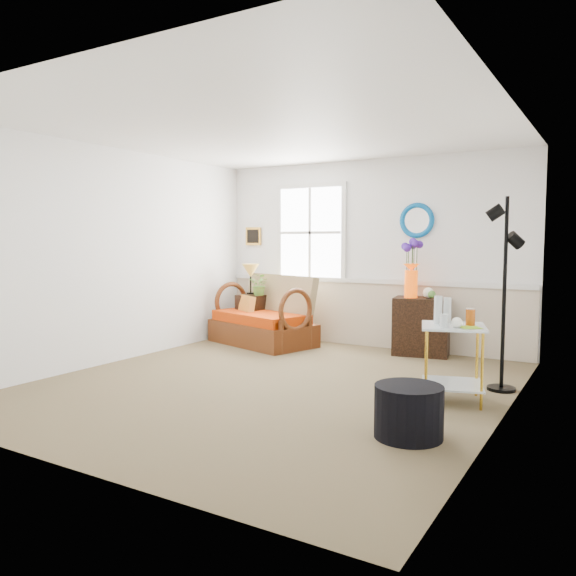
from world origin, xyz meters
The scene contains 19 objects.
floor centered at (0.00, 0.00, 0.00)m, with size 4.50×5.00×0.01m, color brown.
ceiling centered at (0.00, 0.00, 2.60)m, with size 4.50×5.00×0.01m, color white.
walls centered at (0.00, 0.00, 1.30)m, with size 4.51×5.01×2.60m.
wainscot centered at (0.00, 2.48, 0.45)m, with size 4.46×0.02×0.90m, color beige.
chair_rail centered at (0.00, 2.47, 0.92)m, with size 4.46×0.04×0.06m, color white.
window centered at (-0.90, 2.47, 1.60)m, with size 1.14×0.06×1.44m, color white, non-canonical shape.
picture centered at (-1.92, 2.48, 1.55)m, with size 0.28×0.03×0.28m, color #B7822F.
mirror centered at (0.70, 2.48, 1.75)m, with size 0.47×0.47×0.07m, color #0669AF.
loveseat centered at (-1.34, 1.84, 0.49)m, with size 1.51×0.85×0.98m, color brown, non-canonical shape.
throw_pillow centered at (-1.62, 1.84, 0.50)m, with size 0.36×0.09×0.36m, color orange, non-canonical shape.
lamp_stand centered at (-1.67, 2.08, 0.34)m, with size 0.38×0.38×0.67m, color #321B0F, non-canonical shape.
table_lamp centered at (-1.69, 2.06, 0.91)m, with size 0.25×0.25×0.46m, color #AC802E, non-canonical shape.
potted_plant centered at (-1.52, 2.05, 0.80)m, with size 0.29×0.32×0.25m, color #508734.
cabinet centered at (0.86, 2.26, 0.37)m, with size 0.70×0.45×0.75m, color #321B0F, non-canonical shape.
flower_vase centered at (0.73, 2.19, 1.12)m, with size 0.22×0.22×0.74m, color #DD4604, non-canonical shape.
side_table centered at (1.75, 0.33, 0.35)m, with size 0.56×0.56×0.71m, color gold, non-canonical shape.
tabletop_items centered at (1.77, 0.35, 0.84)m, with size 0.44×0.44×0.26m, color silver, non-canonical shape.
floor_lamp centered at (2.08, 0.97, 0.96)m, with size 0.28×0.28×1.91m, color black, non-canonical shape.
ottoman centered at (1.72, -0.81, 0.20)m, with size 0.52×0.52×0.40m, color black.
Camera 1 is at (3.05, -4.82, 1.49)m, focal length 35.00 mm.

